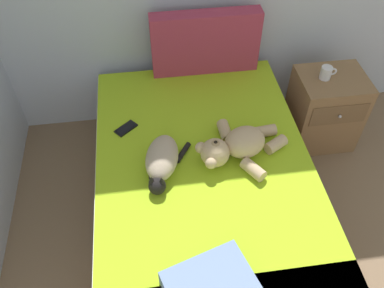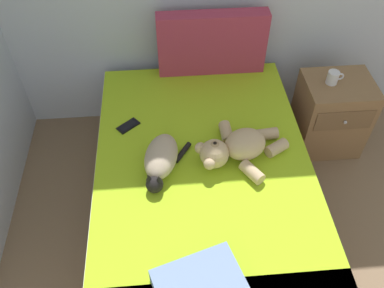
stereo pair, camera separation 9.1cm
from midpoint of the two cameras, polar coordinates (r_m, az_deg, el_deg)
name	(u,v)px [view 1 (the left image)]	position (r m, az deg, el deg)	size (l,w,h in m)	color
bed	(204,194)	(2.65, 0.76, -7.04)	(1.36, 2.06, 0.55)	olive
patterned_cushion	(205,43)	(2.99, 1.00, 14.08)	(0.78, 0.12, 0.47)	#A5334C
cat	(162,160)	(2.37, -5.39, -2.35)	(0.32, 0.42, 0.15)	tan
teddy_bear	(236,146)	(2.44, 5.20, -0.28)	(0.59, 0.49, 0.19)	tan
cell_phone	(126,128)	(2.68, -10.26, 2.17)	(0.16, 0.15, 0.01)	black
throw_pillow	(210,286)	(1.98, 1.15, -19.45)	(0.40, 0.28, 0.11)	#728CB7
nightstand	(324,110)	(3.28, 17.43, 4.64)	(0.49, 0.43, 0.61)	olive
mug	(326,73)	(3.04, 17.61, 9.55)	(0.12, 0.08, 0.09)	silver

